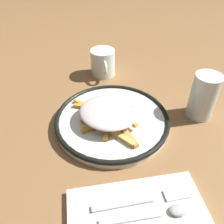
{
  "coord_description": "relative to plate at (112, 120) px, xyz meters",
  "views": [
    {
      "loc": [
        0.42,
        -0.08,
        0.4
      ],
      "look_at": [
        0.0,
        0.0,
        0.04
      ],
      "focal_mm": 37.06,
      "sensor_mm": 36.0,
      "label": 1
    }
  ],
  "objects": [
    {
      "name": "fries_heap",
      "position": [
        0.01,
        -0.01,
        0.03
      ],
      "size": [
        0.19,
        0.19,
        0.04
      ],
      "color": "#E0B867",
      "rests_on": "plate"
    },
    {
      "name": "plate",
      "position": [
        0.0,
        0.0,
        0.0
      ],
      "size": [
        0.28,
        0.28,
        0.02
      ],
      "color": "white",
      "rests_on": "ground_plane"
    },
    {
      "name": "spoon",
      "position": [
        0.25,
        0.03,
        0.0
      ],
      "size": [
        0.02,
        0.15,
        0.01
      ],
      "color": "silver",
      "rests_on": "napkin"
    },
    {
      "name": "coffee_mug",
      "position": [
        -0.24,
        0.02,
        0.03
      ],
      "size": [
        0.1,
        0.08,
        0.08
      ],
      "color": "white",
      "rests_on": "ground_plane"
    },
    {
      "name": "napkin",
      "position": [
        0.25,
        -0.0,
        -0.01
      ],
      "size": [
        0.15,
        0.24,
        0.01
      ],
      "primitive_type": "cube",
      "rotation": [
        0.0,
        0.0,
        -0.02
      ],
      "color": "silver",
      "rests_on": "ground_plane"
    },
    {
      "name": "water_glass",
      "position": [
        0.01,
        0.23,
        0.05
      ],
      "size": [
        0.07,
        0.07,
        0.12
      ],
      "primitive_type": "cylinder",
      "color": "silver",
      "rests_on": "ground_plane"
    },
    {
      "name": "ground_plane",
      "position": [
        0.0,
        0.0,
        -0.01
      ],
      "size": [
        2.6,
        2.6,
        0.0
      ],
      "primitive_type": "plane",
      "color": "olive"
    },
    {
      "name": "fork",
      "position": [
        0.22,
        0.01,
        0.0
      ],
      "size": [
        0.02,
        0.18,
        0.01
      ],
      "color": "silver",
      "rests_on": "napkin"
    }
  ]
}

